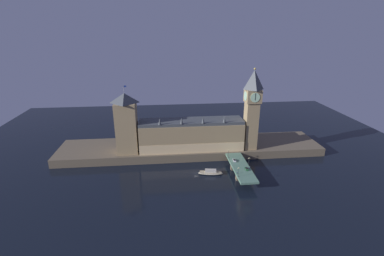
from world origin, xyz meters
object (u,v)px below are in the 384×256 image
object	(u,v)px
boat_upstream	(211,173)
car_southbound_lead	(247,169)
street_lamp_mid	(249,161)
street_lamp_far	(229,153)
pedestrian_near_rail	(237,173)
car_northbound_lead	(234,160)
street_lamp_near	(238,171)
pedestrian_mid_walk	(250,167)
victoria_tower	(126,123)
clock_tower	(252,107)

from	to	relation	value
boat_upstream	car_southbound_lead	bearing A→B (deg)	-17.57
street_lamp_mid	street_lamp_far	distance (m)	18.74
pedestrian_near_rail	boat_upstream	xyz separation A→B (m)	(-16.12, 12.96, -6.15)
car_northbound_lead	street_lamp_near	bearing A→B (deg)	-97.62
boat_upstream	street_lamp_mid	bearing A→B (deg)	-4.63
pedestrian_mid_walk	boat_upstream	size ratio (longest dim) A/B	0.10
victoria_tower	street_lamp_mid	size ratio (longest dim) A/B	8.14
pedestrian_mid_walk	street_lamp_far	world-z (taller)	street_lamp_far
car_southbound_lead	boat_upstream	bearing A→B (deg)	162.43
car_southbound_lead	clock_tower	bearing A→B (deg)	70.77
car_northbound_lead	boat_upstream	xyz separation A→B (m)	(-18.82, -6.22, -5.83)
clock_tower	car_southbound_lead	size ratio (longest dim) A/B	14.63
pedestrian_near_rail	street_lamp_far	distance (m)	25.69
victoria_tower	pedestrian_near_rail	bearing A→B (deg)	-30.15
street_lamp_near	pedestrian_mid_walk	bearing A→B (deg)	42.81
car_southbound_lead	car_northbound_lead	bearing A→B (deg)	111.24
car_southbound_lead	boat_upstream	distance (m)	26.06
car_northbound_lead	boat_upstream	distance (m)	20.66
car_southbound_lead	pedestrian_mid_walk	size ratio (longest dim) A/B	2.44
pedestrian_near_rail	pedestrian_mid_walk	world-z (taller)	pedestrian_mid_walk
clock_tower	street_lamp_near	world-z (taller)	clock_tower
street_lamp_mid	boat_upstream	world-z (taller)	street_lamp_mid
street_lamp_far	boat_upstream	size ratio (longest dim) A/B	0.38
car_southbound_lead	street_lamp_far	world-z (taller)	street_lamp_far
victoria_tower	car_northbound_lead	distance (m)	87.91
clock_tower	victoria_tower	size ratio (longest dim) A/B	1.22
victoria_tower	street_lamp_far	world-z (taller)	victoria_tower
pedestrian_mid_walk	car_southbound_lead	bearing A→B (deg)	-157.73
clock_tower	pedestrian_mid_walk	world-z (taller)	clock_tower
car_northbound_lead	boat_upstream	size ratio (longest dim) A/B	0.25
street_lamp_near	car_northbound_lead	bearing A→B (deg)	82.38
pedestrian_near_rail	street_lamp_near	world-z (taller)	street_lamp_near
victoria_tower	street_lamp_far	xyz separation A→B (m)	(77.51, -19.79, -19.77)
clock_tower	pedestrian_mid_walk	xyz separation A→B (m)	(-10.17, -35.78, -33.84)
car_southbound_lead	pedestrian_near_rail	world-z (taller)	pedestrian_near_rail
car_southbound_lead	street_lamp_near	size ratio (longest dim) A/B	0.64
victoria_tower	car_northbound_lead	bearing A→B (deg)	-17.92
pedestrian_near_rail	boat_upstream	size ratio (longest dim) A/B	0.10
car_northbound_lead	pedestrian_near_rail	xyz separation A→B (m)	(-2.70, -19.18, 0.32)
car_southbound_lead	pedestrian_near_rail	bearing A→B (deg)	-146.82
victoria_tower	boat_upstream	xyz separation A→B (m)	(61.79, -32.29, -29.30)
street_lamp_far	car_northbound_lead	bearing A→B (deg)	-63.77
clock_tower	victoria_tower	bearing A→B (deg)	178.22
pedestrian_near_rail	street_lamp_mid	bearing A→B (deg)	43.84
car_southbound_lead	street_lamp_far	size ratio (longest dim) A/B	0.65
car_northbound_lead	pedestrian_mid_walk	xyz separation A→B (m)	(8.09, -12.78, 0.35)
street_lamp_mid	street_lamp_far	size ratio (longest dim) A/B	0.96
clock_tower	pedestrian_mid_walk	size ratio (longest dim) A/B	35.69
car_northbound_lead	street_lamp_near	world-z (taller)	street_lamp_near
street_lamp_mid	street_lamp_near	bearing A→B (deg)	-128.22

